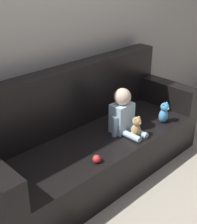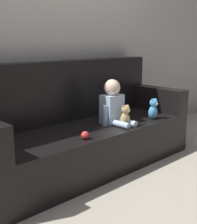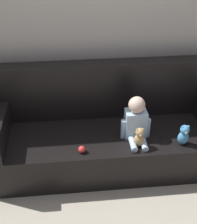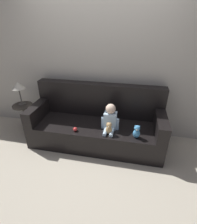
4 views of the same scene
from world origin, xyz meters
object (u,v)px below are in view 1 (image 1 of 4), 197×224
person_baby (123,114)px  teddy_bear_brown (136,127)px  couch (89,139)px  plush_toy_side (164,113)px  toy_ball (97,159)px

person_baby → teddy_bear_brown: (0.00, -0.15, -0.08)m
couch → teddy_bear_brown: (0.26, -0.33, 0.16)m
couch → person_baby: 0.39m
couch → plush_toy_side: couch is taller
plush_toy_side → couch: bearing=152.5°
person_baby → couch: bearing=143.8°
person_baby → teddy_bear_brown: 0.17m
toy_ball → couch: bearing=54.6°
person_baby → teddy_bear_brown: bearing=-88.2°
plush_toy_side → toy_ball: size_ratio=3.20×
couch → toy_ball: size_ratio=33.64×
plush_toy_side → toy_ball: bearing=-178.5°
teddy_bear_brown → plush_toy_side: plush_toy_side is taller
teddy_bear_brown → toy_ball: 0.52m
teddy_bear_brown → plush_toy_side: 0.41m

